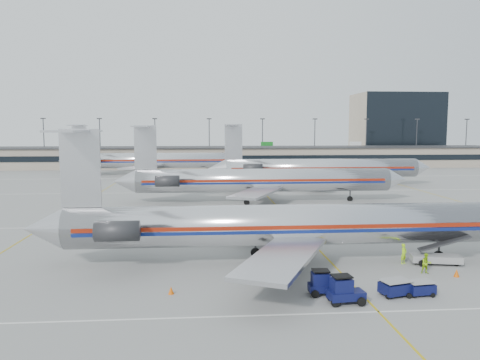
{
  "coord_description": "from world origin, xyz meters",
  "views": [
    {
      "loc": [
        -11.0,
        -45.8,
        11.51
      ],
      "look_at": [
        -5.93,
        18.85,
        4.5
      ],
      "focal_mm": 35.0,
      "sensor_mm": 36.0,
      "label": 1
    }
  ],
  "objects": [
    {
      "name": "ground",
      "position": [
        0.0,
        0.0,
        0.0
      ],
      "size": [
        260.0,
        260.0,
        0.0
      ],
      "primitive_type": "plane",
      "color": "gray",
      "rests_on": "ground"
    },
    {
      "name": "apron_markings",
      "position": [
        0.0,
        10.0,
        0.01
      ],
      "size": [
        160.0,
        0.15,
        0.02
      ],
      "primitive_type": "cube",
      "color": "silver",
      "rests_on": "ground"
    },
    {
      "name": "terminal",
      "position": [
        0.0,
        97.97,
        3.16
      ],
      "size": [
        162.0,
        17.0,
        6.25
      ],
      "color": "gray",
      "rests_on": "ground"
    },
    {
      "name": "light_mast_row",
      "position": [
        0.0,
        112.0,
        8.58
      ],
      "size": [
        163.6,
        0.4,
        15.28
      ],
      "color": "#38383D",
      "rests_on": "ground"
    },
    {
      "name": "distant_building",
      "position": [
        62.0,
        128.0,
        12.5
      ],
      "size": [
        30.0,
        20.0,
        25.0
      ],
      "primitive_type": "cube",
      "color": "tan",
      "rests_on": "ground"
    },
    {
      "name": "jet_foreground",
      "position": [
        -4.42,
        -6.63,
        3.39
      ],
      "size": [
        44.57,
        26.24,
        11.67
      ],
      "color": "silver",
      "rests_on": "ground"
    },
    {
      "name": "jet_second_row",
      "position": [
        -2.4,
        27.4,
        3.56
      ],
      "size": [
        46.84,
        27.58,
        12.26
      ],
      "color": "silver",
      "rests_on": "ground"
    },
    {
      "name": "jet_third_row",
      "position": [
        12.22,
        48.23,
        3.69
      ],
      "size": [
        46.54,
        28.62,
        12.72
      ],
      "color": "silver",
      "rests_on": "ground"
    },
    {
      "name": "jet_back_row",
      "position": [
        -24.69,
        74.56,
        3.73
      ],
      "size": [
        46.97,
        28.89,
        12.84
      ],
      "color": "silver",
      "rests_on": "ground"
    },
    {
      "name": "tug_left",
      "position": [
        -2.77,
        -14.76,
        0.82
      ],
      "size": [
        2.25,
        1.19,
        1.81
      ],
      "rotation": [
        0.0,
        0.0,
        -0.03
      ],
      "color": "#0B0F3C",
      "rests_on": "ground"
    },
    {
      "name": "tug_center",
      "position": [
        -1.78,
        -16.47,
        0.88
      ],
      "size": [
        2.5,
        1.45,
        1.94
      ],
      "rotation": [
        0.0,
        0.0,
        0.11
      ],
      "color": "#0B0F3C",
      "rests_on": "ground"
    },
    {
      "name": "cart_inner",
      "position": [
        4.01,
        -15.31,
        0.54
      ],
      "size": [
        1.91,
        1.42,
        1.01
      ],
      "rotation": [
        0.0,
        0.0,
        0.12
      ],
      "color": "#0B0F3C",
      "rests_on": "ground"
    },
    {
      "name": "cart_outer",
      "position": [
        2.22,
        -15.31,
        0.6
      ],
      "size": [
        2.29,
        1.86,
        1.14
      ],
      "rotation": [
        0.0,
        0.0,
        0.27
      ],
      "color": "#0B0F3C",
      "rests_on": "ground"
    },
    {
      "name": "belt_loader",
      "position": [
        8.91,
        -8.11,
        0.69
      ],
      "size": [
        5.0,
        2.28,
        2.57
      ],
      "rotation": [
        0.0,
        0.0,
        -0.2
      ],
      "color": "gray",
      "rests_on": "ground"
    },
    {
      "name": "ramp_worker_near",
      "position": [
        6.13,
        -7.74,
        0.88
      ],
      "size": [
        0.77,
        0.71,
        1.76
      ],
      "primitive_type": "imported",
      "rotation": [
        0.0,
        0.0,
        0.6
      ],
      "color": "#ABF016",
      "rests_on": "ground"
    },
    {
      "name": "ramp_worker_far",
      "position": [
        6.76,
        -10.58,
        0.82
      ],
      "size": [
        0.85,
        0.68,
        1.65
      ],
      "primitive_type": "imported",
      "rotation": [
        0.0,
        0.0,
        -0.07
      ],
      "color": "#8BC112",
      "rests_on": "ground"
    },
    {
      "name": "cone_right",
      "position": [
        8.76,
        -11.57,
        0.3
      ],
      "size": [
        0.47,
        0.47,
        0.6
      ],
      "primitive_type": "cone",
      "rotation": [
        0.0,
        0.0,
        -0.07
      ],
      "color": "#D65407",
      "rests_on": "ground"
    },
    {
      "name": "cone_left",
      "position": [
        -13.35,
        -13.72,
        0.28
      ],
      "size": [
        0.5,
        0.5,
        0.56
      ],
      "primitive_type": "cone",
      "rotation": [
        0.0,
        0.0,
        -0.28
      ],
      "color": "#D65407",
      "rests_on": "ground"
    }
  ]
}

